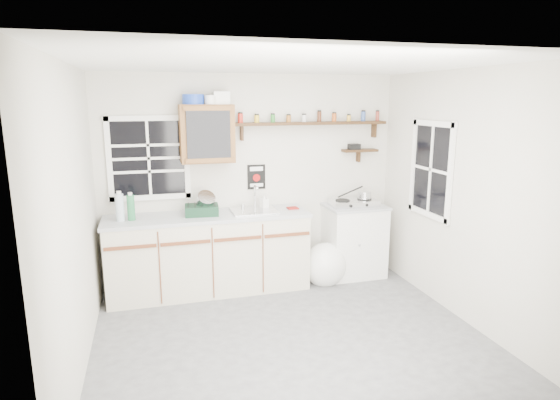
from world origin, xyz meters
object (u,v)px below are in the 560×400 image
(main_cabinet, at_px, (209,253))
(upper_cabinet, at_px, (207,134))
(hotplate, at_px, (353,203))
(right_cabinet, at_px, (354,240))
(spice_shelf, at_px, (311,123))
(dish_rack, at_px, (203,207))

(main_cabinet, relative_size, upper_cabinet, 3.55)
(upper_cabinet, distance_m, hotplate, 1.98)
(upper_cabinet, xyz_separation_m, hotplate, (1.77, -0.14, -0.88))
(right_cabinet, xyz_separation_m, hotplate, (-0.03, -0.02, 0.49))
(main_cabinet, height_order, right_cabinet, main_cabinet)
(spice_shelf, distance_m, hotplate, 1.12)
(main_cabinet, xyz_separation_m, spice_shelf, (1.31, 0.21, 1.47))
(upper_cabinet, bearing_deg, spice_shelf, 3.12)
(spice_shelf, xyz_separation_m, hotplate, (0.50, -0.21, -0.98))
(upper_cabinet, relative_size, hotplate, 1.09)
(upper_cabinet, distance_m, spice_shelf, 1.28)
(right_cabinet, xyz_separation_m, dish_rack, (-1.89, -0.01, 0.55))
(main_cabinet, bearing_deg, right_cabinet, 0.79)
(main_cabinet, height_order, upper_cabinet, upper_cabinet)
(main_cabinet, relative_size, dish_rack, 5.86)
(right_cabinet, relative_size, hotplate, 1.52)
(right_cabinet, relative_size, upper_cabinet, 1.40)
(dish_rack, bearing_deg, right_cabinet, 5.56)
(dish_rack, bearing_deg, main_cabinet, -8.22)
(main_cabinet, relative_size, spice_shelf, 1.21)
(hotplate, bearing_deg, dish_rack, -177.49)
(right_cabinet, relative_size, spice_shelf, 0.48)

